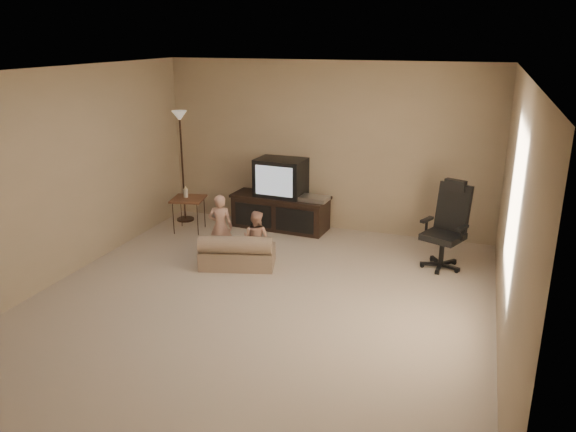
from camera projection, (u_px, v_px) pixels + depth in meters
name	position (u px, v px, depth m)	size (l,w,h in m)	color
floor	(258.00, 303.00, 6.23)	(5.50, 5.50, 0.00)	#C0AE99
room_shell	(256.00, 170.00, 5.76)	(5.50, 5.50, 5.50)	silver
tv_stand	(281.00, 200.00, 8.52)	(1.53, 0.65, 1.08)	black
office_chair	(446.00, 237.00, 7.10)	(0.68, 0.69, 1.12)	black
side_table	(188.00, 199.00, 8.38)	(0.54, 0.54, 0.69)	brown
floor_lamp	(181.00, 142.00, 8.61)	(0.27, 0.27, 1.74)	black
child_sofa	(237.00, 253.00, 7.14)	(1.04, 0.75, 0.46)	#8B745E
toddler_left	(221.00, 227.00, 7.37)	(0.32, 0.23, 0.87)	tan
toddler_right	(256.00, 239.00, 7.13)	(0.36, 0.20, 0.74)	tan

